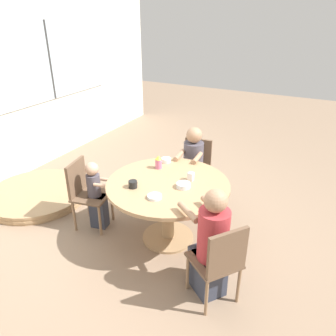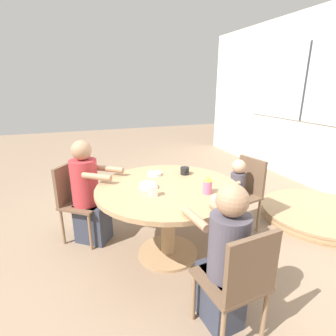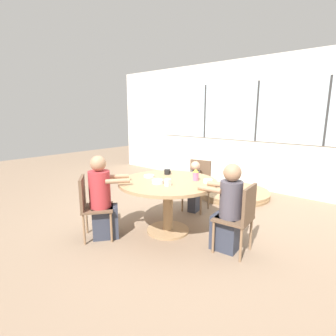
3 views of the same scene
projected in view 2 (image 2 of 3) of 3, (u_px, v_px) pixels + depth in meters
ground_plane at (168, 253)px, 2.70m from camera, size 16.00×16.00×0.00m
dining_table at (168, 201)px, 2.51m from camera, size 1.36×1.36×0.75m
chair_for_woman_green_shirt at (76, 196)px, 2.84m from camera, size 0.56×0.56×0.85m
chair_for_man_blue_shirt at (240, 278)px, 1.64m from camera, size 0.44×0.44×0.85m
chair_for_toddler at (245, 188)px, 3.06m from camera, size 0.47×0.47×0.85m
person_woman_green_shirt at (88, 197)px, 2.79m from camera, size 0.53×0.57×1.13m
person_man_blue_shirt at (224, 263)px, 1.77m from camera, size 0.52×0.33×1.09m
person_toddler at (235, 197)px, 3.01m from camera, size 0.22×0.32×0.87m
coffee_mug at (185, 171)px, 2.78m from camera, size 0.10×0.09×0.08m
sippy_cup at (208, 185)px, 2.28m from camera, size 0.08×0.08×0.16m
milk_carton_small at (153, 191)px, 2.24m from camera, size 0.06×0.06×0.09m
bowl_white_shallow at (219, 200)px, 2.12m from camera, size 0.12×0.12×0.05m
bowl_cereal at (148, 186)px, 2.41m from camera, size 0.15×0.15×0.05m
bowl_fruit at (155, 174)px, 2.76m from camera, size 0.15×0.15×0.03m
folded_table_stack at (318, 214)px, 3.39m from camera, size 1.40×1.40×0.12m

